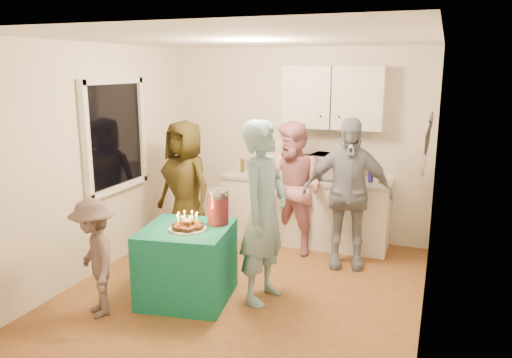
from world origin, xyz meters
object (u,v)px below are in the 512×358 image
(counter, at_px, (305,212))
(woman_back_right, at_px, (347,193))
(microwave, at_px, (333,167))
(woman_back_left, at_px, (185,187))
(punch_jar, at_px, (218,208))
(party_table, at_px, (187,263))
(child_near_left, at_px, (95,258))
(man_birthday, at_px, (264,213))
(woman_back_center, at_px, (294,189))

(counter, bearing_deg, woman_back_right, -42.88)
(microwave, height_order, woman_back_left, woman_back_left)
(punch_jar, height_order, woman_back_right, woman_back_right)
(counter, distance_m, party_table, 2.18)
(counter, xyz_separation_m, child_near_left, (-1.33, -2.67, 0.14))
(man_birthday, distance_m, woman_back_right, 1.34)
(counter, relative_size, punch_jar, 6.47)
(woman_back_left, bearing_deg, punch_jar, -28.19)
(punch_jar, bearing_deg, woman_back_right, 47.87)
(party_table, distance_m, punch_jar, 0.65)
(woman_back_left, bearing_deg, woman_back_center, 36.41)
(microwave, distance_m, punch_jar, 2.00)
(counter, xyz_separation_m, microwave, (0.36, 0.00, 0.64))
(party_table, bearing_deg, microwave, 63.29)
(party_table, relative_size, woman_back_center, 0.50)
(woman_back_center, bearing_deg, microwave, 71.15)
(party_table, relative_size, man_birthday, 0.46)
(counter, relative_size, child_near_left, 1.92)
(man_birthday, height_order, child_near_left, man_birthday)
(punch_jar, distance_m, woman_back_center, 1.45)
(woman_back_right, bearing_deg, counter, 125.52)
(party_table, height_order, man_birthday, man_birthday)
(punch_jar, distance_m, man_birthday, 0.49)
(microwave, distance_m, woman_back_right, 0.71)
(party_table, xyz_separation_m, woman_back_center, (0.65, 1.63, 0.46))
(party_table, height_order, punch_jar, punch_jar)
(woman_back_center, bearing_deg, woman_back_left, -139.07)
(punch_jar, bearing_deg, party_table, -136.04)
(counter, xyz_separation_m, punch_jar, (-0.43, -1.83, 0.50))
(counter, xyz_separation_m, woman_back_right, (0.66, -0.62, 0.46))
(party_table, bearing_deg, woman_back_left, 118.62)
(man_birthday, relative_size, woman_back_right, 1.03)
(woman_back_left, xyz_separation_m, woman_back_center, (1.31, 0.41, -0.00))
(microwave, bearing_deg, punch_jar, -104.80)
(man_birthday, bearing_deg, child_near_left, 129.82)
(party_table, xyz_separation_m, woman_back_left, (-0.67, 1.22, 0.47))
(counter, xyz_separation_m, man_birthday, (0.05, -1.80, 0.49))
(man_birthday, bearing_deg, woman_back_right, -19.30)
(microwave, xyz_separation_m, woman_back_right, (0.30, -0.62, -0.18))
(microwave, distance_m, child_near_left, 3.20)
(woman_back_center, distance_m, woman_back_right, 0.72)
(man_birthday, bearing_deg, woman_back_left, 63.53)
(microwave, xyz_separation_m, party_table, (-1.04, -2.07, -0.69))
(punch_jar, relative_size, woman_back_left, 0.20)
(punch_jar, height_order, child_near_left, child_near_left)
(microwave, relative_size, child_near_left, 0.50)
(microwave, xyz_separation_m, child_near_left, (-1.69, -2.67, -0.50))
(man_birthday, bearing_deg, party_table, 117.54)
(man_birthday, bearing_deg, microwave, -1.76)
(punch_jar, bearing_deg, woman_back_left, 132.90)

